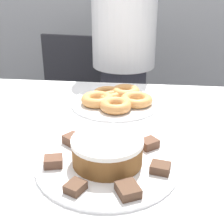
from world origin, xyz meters
TOP-DOWN VIEW (x-y plane):
  - table at (0.00, 0.00)m, footprint 1.46×1.07m
  - person_standing at (0.03, 0.81)m, footprint 0.34×0.34m
  - office_chair_left at (-0.36, 0.98)m, footprint 0.49×0.49m
  - plate_cake at (0.06, -0.15)m, footprint 0.38×0.38m
  - plate_donuts at (0.03, 0.28)m, footprint 0.35×0.35m
  - frosted_cake at (0.06, -0.15)m, footprint 0.19×0.19m
  - lamington_0 at (0.06, -0.01)m, footprint 0.05×0.06m
  - lamington_1 at (-0.05, -0.07)m, footprint 0.07×0.07m
  - lamington_2 at (-0.08, -0.19)m, footprint 0.05×0.05m
  - lamington_3 at (-0.00, -0.28)m, footprint 0.05×0.06m
  - lamington_4 at (0.12, -0.28)m, footprint 0.07×0.07m
  - lamington_5 at (0.20, -0.18)m, footprint 0.06×0.05m
  - lamington_6 at (0.17, -0.06)m, footprint 0.06×0.06m
  - donut_0 at (0.03, 0.28)m, footprint 0.12×0.12m
  - donut_1 at (-0.03, 0.24)m, footprint 0.12×0.12m
  - donut_2 at (0.05, 0.19)m, footprint 0.12×0.12m
  - donut_3 at (0.12, 0.26)m, footprint 0.12×0.12m
  - donut_4 at (0.07, 0.34)m, footprint 0.11×0.11m
  - donut_5 at (-0.00, 0.33)m, footprint 0.12×0.12m

SIDE VIEW (x-z plane):
  - office_chair_left at x=-0.36m, z-range -0.03..0.84m
  - table at x=0.00m, z-range 0.30..1.06m
  - plate_cake at x=0.06m, z-range 0.76..0.77m
  - plate_donuts at x=0.03m, z-range 0.76..0.77m
  - lamington_3 at x=0.00m, z-range 0.77..0.79m
  - lamington_0 at x=0.06m, z-range 0.77..0.79m
  - lamington_5 at x=0.20m, z-range 0.77..0.79m
  - lamington_4 at x=0.12m, z-range 0.77..0.79m
  - lamington_6 at x=0.17m, z-range 0.77..0.80m
  - lamington_2 at x=-0.08m, z-range 0.77..0.80m
  - lamington_1 at x=-0.05m, z-range 0.77..0.80m
  - donut_5 at x=0.00m, z-range 0.77..0.80m
  - donut_0 at x=0.03m, z-range 0.77..0.80m
  - donut_3 at x=0.12m, z-range 0.77..0.81m
  - donut_1 at x=-0.03m, z-range 0.77..0.81m
  - donut_2 at x=0.05m, z-range 0.77..0.81m
  - donut_4 at x=0.07m, z-range 0.77..0.81m
  - frosted_cake at x=0.06m, z-range 0.77..0.84m
  - person_standing at x=0.03m, z-range 0.04..1.63m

